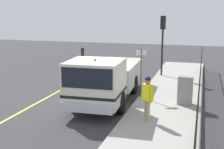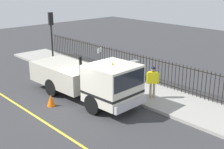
% 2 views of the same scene
% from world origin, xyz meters
% --- Properties ---
extents(ground_plane, '(53.50, 53.50, 0.00)m').
position_xyz_m(ground_plane, '(0.00, 0.00, 0.00)').
color(ground_plane, '#38383A').
rests_on(ground_plane, ground).
extents(sidewalk_slab, '(3.00, 24.32, 0.16)m').
position_xyz_m(sidewalk_slab, '(3.40, 0.00, 0.08)').
color(sidewalk_slab, '#A3A099').
rests_on(sidewalk_slab, ground).
extents(lane_marking, '(0.12, 21.89, 0.01)m').
position_xyz_m(lane_marking, '(-2.59, 0.00, 0.00)').
color(lane_marking, yellow).
rests_on(lane_marking, ground).
extents(work_truck, '(2.55, 7.07, 2.64)m').
position_xyz_m(work_truck, '(0.51, 0.26, 1.24)').
color(work_truck, silver).
rests_on(work_truck, ground).
extents(worker_standing, '(0.49, 0.51, 1.74)m').
position_xyz_m(worker_standing, '(2.90, -1.93, 1.22)').
color(worker_standing, yellow).
rests_on(worker_standing, sidewalk_slab).
extents(iron_fence, '(0.04, 20.71, 1.58)m').
position_xyz_m(iron_fence, '(4.75, -0.00, 0.95)').
color(iron_fence, black).
rests_on(iron_fence, sidewalk_slab).
extents(traffic_light_near, '(0.33, 0.26, 3.83)m').
position_xyz_m(traffic_light_near, '(2.28, 6.67, 2.88)').
color(traffic_light_near, black).
rests_on(traffic_light_near, sidewalk_slab).
extents(utility_cabinet, '(0.66, 0.39, 1.28)m').
position_xyz_m(utility_cabinet, '(4.14, 0.65, 0.80)').
color(utility_cabinet, gray).
rests_on(utility_cabinet, sidewalk_slab).
extents(traffic_cone, '(0.43, 0.43, 0.61)m').
position_xyz_m(traffic_cone, '(-1.39, 1.09, 0.31)').
color(traffic_cone, orange).
rests_on(traffic_cone, ground).
extents(street_sign, '(0.46, 0.25, 2.38)m').
position_xyz_m(street_sign, '(2.00, 1.24, 1.64)').
color(street_sign, '#4C4C4C').
rests_on(street_sign, sidewalk_slab).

